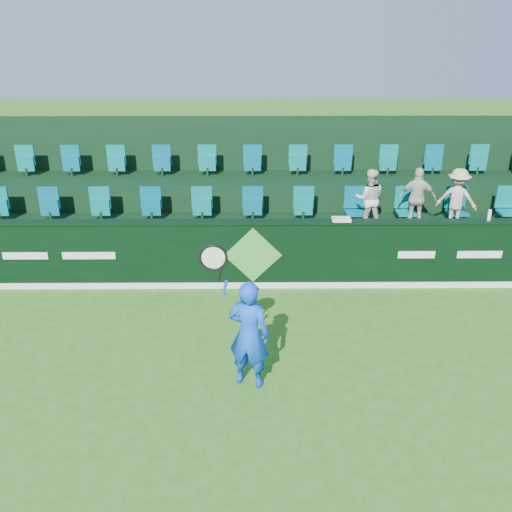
{
  "coord_description": "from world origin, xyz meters",
  "views": [
    {
      "loc": [
        -0.01,
        -6.01,
        4.93
      ],
      "look_at": [
        0.05,
        2.8,
        1.15
      ],
      "focal_mm": 40.0,
      "sensor_mm": 36.0,
      "label": 1
    }
  ],
  "objects_px": {
    "spectator_left": "(369,199)",
    "spectator_middle": "(417,198)",
    "towel": "(341,219)",
    "tennis_player": "(248,333)",
    "spectator_right": "(457,198)",
    "drinks_bottle": "(489,215)"
  },
  "relations": [
    {
      "from": "spectator_left",
      "to": "spectator_middle",
      "type": "xyz_separation_m",
      "value": [
        0.98,
        0.0,
        0.01
      ]
    },
    {
      "from": "spectator_middle",
      "to": "towel",
      "type": "relative_size",
      "value": 3.67
    },
    {
      "from": "tennis_player",
      "to": "spectator_middle",
      "type": "distance_m",
      "value": 5.53
    },
    {
      "from": "tennis_player",
      "to": "towel",
      "type": "bearing_deg",
      "value": 61.55
    },
    {
      "from": "tennis_player",
      "to": "spectator_right",
      "type": "relative_size",
      "value": 1.8
    },
    {
      "from": "spectator_middle",
      "to": "spectator_right",
      "type": "relative_size",
      "value": 1.02
    },
    {
      "from": "tennis_player",
      "to": "spectator_left",
      "type": "bearing_deg",
      "value": 60.27
    },
    {
      "from": "towel",
      "to": "spectator_right",
      "type": "bearing_deg",
      "value": 23.9
    },
    {
      "from": "drinks_bottle",
      "to": "spectator_left",
      "type": "bearing_deg",
      "value": 151.08
    },
    {
      "from": "spectator_middle",
      "to": "towel",
      "type": "distance_m",
      "value": 2.05
    },
    {
      "from": "spectator_right",
      "to": "towel",
      "type": "relative_size",
      "value": 3.61
    },
    {
      "from": "spectator_left",
      "to": "spectator_middle",
      "type": "relative_size",
      "value": 0.98
    },
    {
      "from": "spectator_right",
      "to": "drinks_bottle",
      "type": "bearing_deg",
      "value": 125.79
    },
    {
      "from": "spectator_right",
      "to": "drinks_bottle",
      "type": "xyz_separation_m",
      "value": [
        0.23,
        -1.12,
        0.03
      ]
    },
    {
      "from": "towel",
      "to": "drinks_bottle",
      "type": "bearing_deg",
      "value": 0.0
    },
    {
      "from": "spectator_middle",
      "to": "drinks_bottle",
      "type": "bearing_deg",
      "value": 143.6
    },
    {
      "from": "spectator_right",
      "to": "tennis_player",
      "type": "bearing_deg",
      "value": 69.4
    },
    {
      "from": "tennis_player",
      "to": "drinks_bottle",
      "type": "relative_size",
      "value": 11.05
    },
    {
      "from": "spectator_right",
      "to": "towel",
      "type": "height_order",
      "value": "spectator_right"
    },
    {
      "from": "spectator_middle",
      "to": "spectator_right",
      "type": "xyz_separation_m",
      "value": [
        0.81,
        0.0,
        -0.01
      ]
    },
    {
      "from": "spectator_middle",
      "to": "drinks_bottle",
      "type": "distance_m",
      "value": 1.53
    },
    {
      "from": "towel",
      "to": "drinks_bottle",
      "type": "xyz_separation_m",
      "value": [
        2.76,
        0.0,
        0.08
      ]
    }
  ]
}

